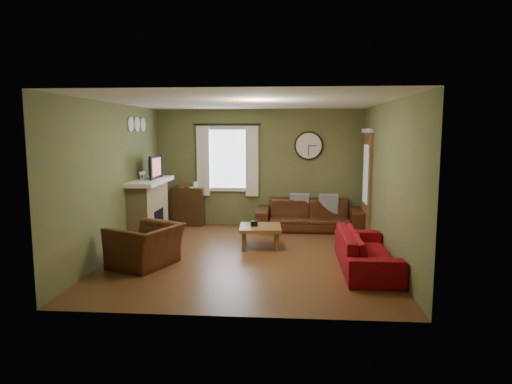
# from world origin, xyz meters

# --- Properties ---
(floor) EXTENTS (4.60, 5.20, 0.00)m
(floor) POSITION_xyz_m (0.00, 0.00, 0.00)
(floor) COLOR brown
(floor) RESTS_ON ground
(ceiling) EXTENTS (4.60, 5.20, 0.00)m
(ceiling) POSITION_xyz_m (0.00, 0.00, 2.60)
(ceiling) COLOR white
(ceiling) RESTS_ON ground
(wall_left) EXTENTS (0.00, 5.20, 2.60)m
(wall_left) POSITION_xyz_m (-2.30, 0.00, 1.30)
(wall_left) COLOR #5F673A
(wall_left) RESTS_ON ground
(wall_right) EXTENTS (0.00, 5.20, 2.60)m
(wall_right) POSITION_xyz_m (2.30, 0.00, 1.30)
(wall_right) COLOR #5F673A
(wall_right) RESTS_ON ground
(wall_back) EXTENTS (4.60, 0.00, 2.60)m
(wall_back) POSITION_xyz_m (0.00, 2.60, 1.30)
(wall_back) COLOR #5F673A
(wall_back) RESTS_ON ground
(wall_front) EXTENTS (4.60, 0.00, 2.60)m
(wall_front) POSITION_xyz_m (0.00, -2.60, 1.30)
(wall_front) COLOR #5F673A
(wall_front) RESTS_ON ground
(fireplace) EXTENTS (0.40, 1.40, 1.10)m
(fireplace) POSITION_xyz_m (-2.10, 1.15, 0.55)
(fireplace) COLOR tan
(fireplace) RESTS_ON floor
(firebox) EXTENTS (0.04, 0.60, 0.55)m
(firebox) POSITION_xyz_m (-1.91, 1.15, 0.30)
(firebox) COLOR black
(firebox) RESTS_ON fireplace
(mantel) EXTENTS (0.58, 1.60, 0.08)m
(mantel) POSITION_xyz_m (-2.07, 1.15, 1.14)
(mantel) COLOR white
(mantel) RESTS_ON fireplace
(tv) EXTENTS (0.08, 0.60, 0.35)m
(tv) POSITION_xyz_m (-2.05, 1.30, 1.35)
(tv) COLOR black
(tv) RESTS_ON mantel
(tv_screen) EXTENTS (0.02, 0.62, 0.36)m
(tv_screen) POSITION_xyz_m (-1.97, 1.30, 1.41)
(tv_screen) COLOR #994C3F
(tv_screen) RESTS_ON mantel
(medallion_left) EXTENTS (0.28, 0.28, 0.03)m
(medallion_left) POSITION_xyz_m (-2.28, 0.80, 2.25)
(medallion_left) COLOR white
(medallion_left) RESTS_ON wall_left
(medallion_mid) EXTENTS (0.28, 0.28, 0.03)m
(medallion_mid) POSITION_xyz_m (-2.28, 1.15, 2.25)
(medallion_mid) COLOR white
(medallion_mid) RESTS_ON wall_left
(medallion_right) EXTENTS (0.28, 0.28, 0.03)m
(medallion_right) POSITION_xyz_m (-2.28, 1.50, 2.25)
(medallion_right) COLOR white
(medallion_right) RESTS_ON wall_left
(window_pane) EXTENTS (1.00, 0.02, 1.30)m
(window_pane) POSITION_xyz_m (-0.70, 2.58, 1.50)
(window_pane) COLOR silver
(window_pane) RESTS_ON wall_back
(curtain_rod) EXTENTS (0.03, 0.03, 1.50)m
(curtain_rod) POSITION_xyz_m (-0.70, 2.48, 2.27)
(curtain_rod) COLOR black
(curtain_rod) RESTS_ON wall_back
(curtain_left) EXTENTS (0.28, 0.04, 1.55)m
(curtain_left) POSITION_xyz_m (-1.25, 2.48, 1.45)
(curtain_left) COLOR white
(curtain_left) RESTS_ON wall_back
(curtain_right) EXTENTS (0.28, 0.04, 1.55)m
(curtain_right) POSITION_xyz_m (-0.15, 2.48, 1.45)
(curtain_right) COLOR white
(curtain_right) RESTS_ON wall_back
(wall_clock) EXTENTS (0.64, 0.06, 0.64)m
(wall_clock) POSITION_xyz_m (1.10, 2.55, 1.80)
(wall_clock) COLOR white
(wall_clock) RESTS_ON wall_back
(door) EXTENTS (0.05, 0.90, 2.10)m
(door) POSITION_xyz_m (2.27, 1.85, 1.05)
(door) COLOR brown
(door) RESTS_ON floor
(bookshelf) EXTENTS (0.72, 0.31, 0.86)m
(bookshelf) POSITION_xyz_m (-1.60, 2.43, 0.43)
(bookshelf) COLOR #34210F
(bookshelf) RESTS_ON floor
(book) EXTENTS (0.26, 0.28, 0.02)m
(book) POSITION_xyz_m (-1.56, 2.39, 0.96)
(book) COLOR brown
(book) RESTS_ON bookshelf
(sofa_brown) EXTENTS (2.25, 0.88, 0.66)m
(sofa_brown) POSITION_xyz_m (1.11, 2.14, 0.33)
(sofa_brown) COLOR #3F1E10
(sofa_brown) RESTS_ON floor
(pillow_left) EXTENTS (0.43, 0.21, 0.42)m
(pillow_left) POSITION_xyz_m (1.54, 2.31, 0.55)
(pillow_left) COLOR gray
(pillow_left) RESTS_ON sofa_brown
(pillow_right) EXTENTS (0.43, 0.17, 0.42)m
(pillow_right) POSITION_xyz_m (0.91, 2.35, 0.55)
(pillow_right) COLOR gray
(pillow_right) RESTS_ON sofa_brown
(sofa_red) EXTENTS (0.78, 2.00, 0.58)m
(sofa_red) POSITION_xyz_m (1.89, -0.63, 0.29)
(sofa_red) COLOR maroon
(sofa_red) RESTS_ON floor
(armchair) EXTENTS (1.21, 1.28, 0.66)m
(armchair) POSITION_xyz_m (-1.56, -0.73, 0.33)
(armchair) COLOR #3F1E10
(armchair) RESTS_ON floor
(coffee_table) EXTENTS (0.80, 0.80, 0.40)m
(coffee_table) POSITION_xyz_m (0.17, 0.57, 0.20)
(coffee_table) COLOR brown
(coffee_table) RESTS_ON floor
(tissue_box) EXTENTS (0.14, 0.14, 0.09)m
(tissue_box) POSITION_xyz_m (0.05, 0.57, 0.40)
(tissue_box) COLOR black
(tissue_box) RESTS_ON coffee_table
(wine_glass_a) EXTENTS (0.07, 0.07, 0.20)m
(wine_glass_a) POSITION_xyz_m (-2.05, 0.59, 1.28)
(wine_glass_a) COLOR white
(wine_glass_a) RESTS_ON mantel
(wine_glass_b) EXTENTS (0.07, 0.07, 0.20)m
(wine_glass_b) POSITION_xyz_m (-2.05, 0.76, 1.28)
(wine_glass_b) COLOR white
(wine_glass_b) RESTS_ON mantel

